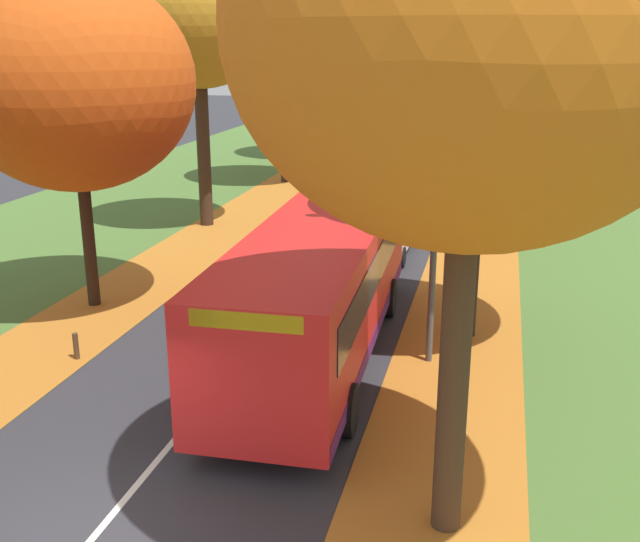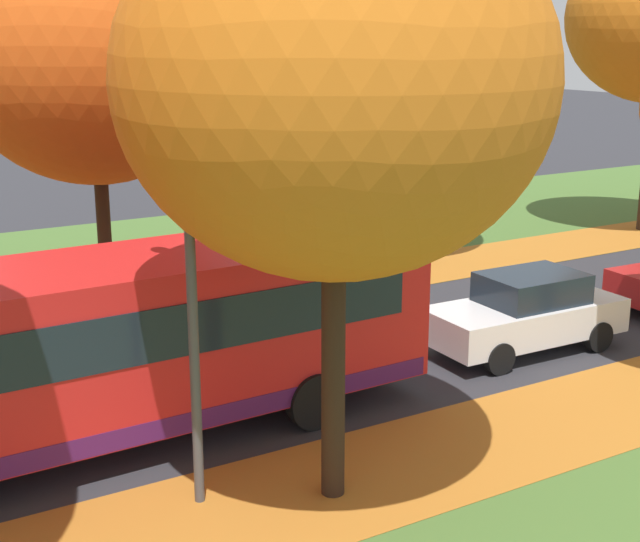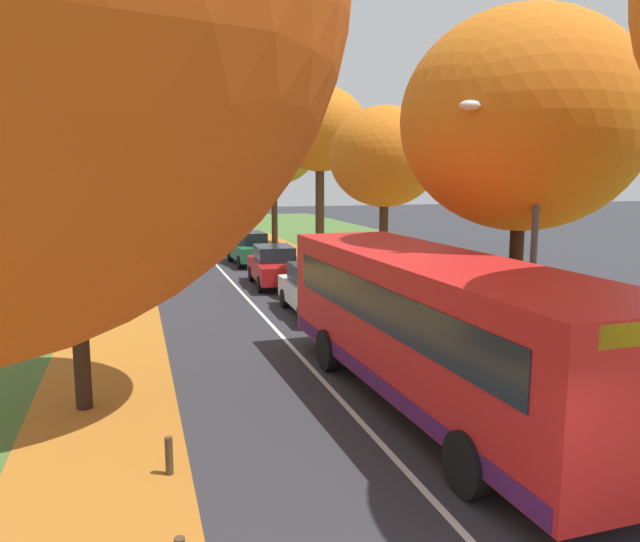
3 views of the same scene
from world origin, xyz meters
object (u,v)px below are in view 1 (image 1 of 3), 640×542
tree_left_near (74,82)px  tree_right_far (510,39)px  tree_right_near (484,87)px  bus (319,284)px  tree_left_distant (326,24)px  streetlamp_right (420,192)px  bollard_fourth (76,346)px  tree_right_nearest (475,24)px  tree_right_distant (500,45)px  car_red_following (402,196)px  tree_right_mid (496,90)px  car_blue_fourth_in_line (429,151)px  tree_left_far (283,37)px  car_white_lead (384,230)px  tree_left_mid (197,18)px  car_green_third_in_line (423,170)px

tree_left_near → tree_right_far: (10.19, 17.95, 0.99)m
tree_right_near → bus: (-3.13, -2.05, -4.04)m
tree_left_distant → streetlamp_right: size_ratio=1.71×
tree_right_near → bollard_fourth: tree_right_near is taller
tree_right_nearest → streetlamp_right: (-1.15, 5.73, -3.17)m
bollard_fourth → tree_right_distant: bearing=74.4°
car_red_following → tree_right_nearest: bearing=-80.5°
tree_right_mid → tree_right_far: size_ratio=0.79×
tree_right_nearest → tree_right_far: 25.24m
tree_left_distant → car_blue_fourth_in_line: 9.23m
tree_left_far → streetlamp_right: 21.70m
tree_left_far → streetlamp_right: tree_left_far is taller
car_white_lead → car_red_following: bearing=91.6°
car_white_lead → streetlamp_right: bearing=-76.6°
tree_right_far → tree_left_far: bearing=179.0°
tree_left_mid → tree_right_mid: size_ratio=1.42×
tree_left_near → tree_left_distant: bearing=89.7°
tree_left_far → tree_left_distant: 8.21m
streetlamp_right → car_blue_fourth_in_line: streetlamp_right is taller
tree_left_near → tree_right_mid: (9.89, 8.74, -0.59)m
tree_left_near → tree_right_distant: bearing=69.8°
tree_left_distant → tree_right_nearest: bearing=-74.0°
tree_left_near → tree_right_mid: tree_left_near is taller
streetlamp_right → car_white_lead: size_ratio=1.41×
tree_left_near → tree_right_distant: tree_right_distant is taller
tree_left_mid → car_green_third_in_line: bearing=53.2°
tree_left_distant → tree_right_distant: tree_left_distant is taller
bus → car_red_following: size_ratio=2.45×
tree_left_distant → tree_right_mid: 20.23m
tree_right_nearest → bus: 8.15m
tree_left_far → streetlamp_right: bearing=-66.3°
tree_left_mid → tree_right_near: (10.15, -8.82, -1.67)m
tree_right_mid → car_red_following: bearing=134.5°
car_white_lead → car_green_third_in_line: size_ratio=0.99×
car_white_lead → car_green_third_in_line: bearing=90.2°
car_red_following → car_green_third_in_line: size_ratio=1.00×
tree_right_far → car_white_lead: (-3.52, -11.32, -5.89)m
tree_left_mid → tree_right_distant: bearing=59.9°
tree_left_mid → tree_left_far: tree_left_mid is taller
bollard_fourth → tree_right_near: bearing=22.5°
streetlamp_right → car_red_following: streetlamp_right is taller
tree_left_distant → tree_left_mid: bearing=-91.8°
tree_left_far → bollard_fourth: tree_left_far is taller
streetlamp_right → car_white_lead: streetlamp_right is taller
car_red_following → bollard_fourth: bearing=-108.2°
tree_left_distant → car_red_following: size_ratio=2.40×
tree_right_mid → car_white_lead: (-3.21, -2.11, -4.32)m
bollard_fourth → tree_right_nearest: bearing=-25.7°
tree_left_mid → streetlamp_right: 14.38m
tree_left_far → tree_right_mid: bearing=-43.5°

